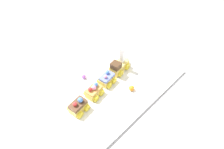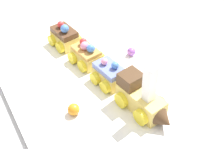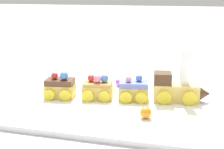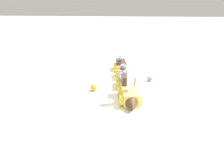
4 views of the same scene
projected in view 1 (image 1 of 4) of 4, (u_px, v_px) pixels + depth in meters
ground_plane at (110, 90)px, 0.80m from camera, size 10.00×10.00×0.00m
display_board at (110, 89)px, 0.80m from camera, size 0.69×0.36×0.01m
cake_train_locomotive at (120, 65)px, 0.85m from camera, size 0.14×0.08×0.12m
cake_car_blueberry at (107, 79)px, 0.80m from camera, size 0.08×0.08×0.06m
cake_car_caramel at (94, 91)px, 0.75m from camera, size 0.08×0.08×0.06m
cake_car_chocolate at (78, 106)px, 0.70m from camera, size 0.08×0.08×0.07m
gumball_orange at (132, 88)px, 0.78m from camera, size 0.02×0.02×0.02m
gumball_purple at (84, 77)px, 0.83m from camera, size 0.02×0.02×0.02m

